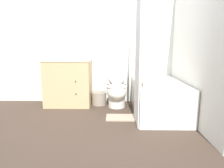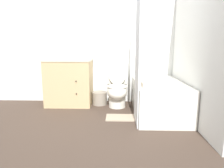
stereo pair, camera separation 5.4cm
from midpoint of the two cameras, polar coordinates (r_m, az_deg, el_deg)
name	(u,v)px [view 1 (the left image)]	position (r m, az deg, el deg)	size (l,w,h in m)	color
ground_plane	(107,134)	(2.64, -1.99, -14.16)	(14.00, 14.00, 0.00)	#47382D
wall_back	(110,39)	(3.99, -0.99, 12.74)	(8.00, 0.06, 2.50)	silver
wall_right	(189,37)	(3.37, 20.73, 12.40)	(0.05, 2.57, 2.50)	silver
vanity_cabinet	(69,82)	(3.87, -12.71, 0.57)	(0.86, 0.56, 0.87)	tan
sink_faucet	(70,57)	(4.00, -12.35, 7.57)	(0.14, 0.12, 0.12)	silver
toilet	(117,89)	(3.70, 0.94, -1.46)	(0.38, 0.67, 0.85)	silver
bathtub	(158,97)	(3.42, 12.55, -3.71)	(0.78, 1.43, 0.54)	silver
shower_curtain	(138,55)	(2.86, 6.81, 8.26)	(0.02, 0.57, 1.98)	white
wastebasket	(99,98)	(3.88, -4.12, -4.08)	(0.28, 0.28, 0.24)	gray
tissue_box	(77,57)	(3.78, -10.33, 7.60)	(0.12, 0.13, 0.11)	silver
soap_dispenser	(87,56)	(3.70, -7.71, 7.87)	(0.05, 0.05, 0.14)	silver
hand_towel_folded	(50,58)	(3.77, -17.69, 7.17)	(0.22, 0.14, 0.07)	white
bath_towel_folded	(154,85)	(2.91, 11.44, -0.17)	(0.34, 0.21, 0.06)	beige
bath_mat	(121,117)	(3.19, 1.97, -9.54)	(0.45, 0.30, 0.02)	tan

